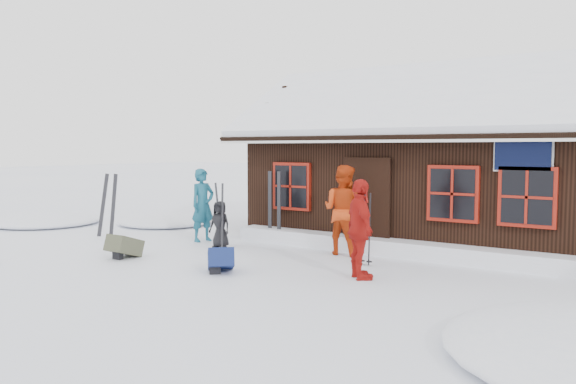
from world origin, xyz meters
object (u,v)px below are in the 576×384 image
at_px(backpack_blue, 221,263).
at_px(backpack_olive, 124,250).
at_px(skier_teal, 203,205).
at_px(ski_pair_left, 108,206).
at_px(ski_poles, 366,230).
at_px(skier_orange_left, 343,210).
at_px(skier_orange_right, 360,229).
at_px(skier_crouched, 220,224).

bearing_deg(backpack_blue, backpack_olive, 138.85).
distance_m(skier_teal, backpack_olive, 2.58).
bearing_deg(ski_pair_left, ski_poles, -25.05).
height_order(skier_orange_left, ski_pair_left, skier_orange_left).
xyz_separation_m(backpack_blue, backpack_olive, (-2.53, -0.10, 0.01)).
bearing_deg(ski_pair_left, skier_teal, -11.42).
distance_m(skier_orange_right, ski_pair_left, 7.54).
height_order(ski_pair_left, ski_poles, ski_pair_left).
xyz_separation_m(ski_pair_left, ski_poles, (7.09, 0.46, -0.10)).
height_order(skier_teal, backpack_blue, skier_teal).
xyz_separation_m(skier_teal, ski_poles, (4.55, -0.33, -0.20)).
bearing_deg(ski_poles, backpack_blue, -133.08).
bearing_deg(ski_poles, skier_crouched, -178.31).
relative_size(skier_orange_left, skier_crouched, 1.79).
distance_m(skier_teal, skier_orange_left, 3.66).
bearing_deg(ski_poles, skier_teal, 175.80).
relative_size(backpack_blue, backpack_olive, 0.97).
height_order(skier_crouched, backpack_olive, skier_crouched).
distance_m(skier_teal, ski_pair_left, 2.66).
height_order(skier_orange_left, skier_crouched, skier_orange_left).
xyz_separation_m(skier_orange_right, backpack_blue, (-2.33, -0.96, -0.70)).
bearing_deg(skier_teal, backpack_blue, -121.58).
height_order(skier_teal, ski_pair_left, skier_teal).
bearing_deg(skier_orange_right, skier_crouched, 30.92).
relative_size(skier_orange_right, skier_crouched, 1.63).
height_order(skier_teal, skier_orange_right, skier_teal).
height_order(skier_crouched, ski_pair_left, ski_pair_left).
xyz_separation_m(skier_orange_left, skier_orange_right, (1.33, -1.84, -0.08)).
distance_m(skier_teal, ski_poles, 4.56).
relative_size(skier_teal, ski_poles, 1.22).
height_order(skier_teal, skier_orange_left, skier_orange_left).
height_order(skier_crouched, ski_poles, ski_poles).
relative_size(ski_pair_left, backpack_blue, 2.72).
relative_size(ski_pair_left, ski_poles, 1.15).
xyz_separation_m(skier_orange_right, backpack_olive, (-4.86, -1.06, -0.70)).
bearing_deg(backpack_blue, ski_poles, 3.48).
bearing_deg(ski_pair_left, skier_orange_right, -33.48).
relative_size(ski_poles, backpack_olive, 2.29).
height_order(skier_teal, backpack_olive, skier_teal).
bearing_deg(skier_teal, skier_crouched, -104.89).
bearing_deg(backpack_blue, skier_orange_left, 26.91).
distance_m(backpack_blue, backpack_olive, 2.53).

